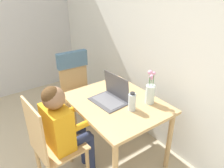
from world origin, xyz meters
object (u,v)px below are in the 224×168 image
at_px(flower_vase, 150,92).
at_px(water_bottle, 132,102).
at_px(chair_occupied, 52,146).
at_px(person_seated, 63,124).
at_px(chair_spare, 76,77).
at_px(laptop, 111,95).

distance_m(flower_vase, water_bottle, 0.22).
distance_m(chair_occupied, person_seated, 0.22).
bearing_deg(water_bottle, chair_occupied, -107.99).
bearing_deg(chair_spare, flower_vase, -73.63).
relative_size(laptop, flower_vase, 1.05).
height_order(chair_spare, water_bottle, chair_spare).
height_order(chair_spare, person_seated, person_seated).
distance_m(chair_spare, water_bottle, 1.09).
height_order(chair_occupied, water_bottle, chair_occupied).
relative_size(chair_spare, person_seated, 0.92).
bearing_deg(flower_vase, chair_spare, -167.22).
relative_size(chair_occupied, flower_vase, 2.73).
height_order(chair_spare, laptop, laptop).
bearing_deg(flower_vase, chair_occupied, -104.13).
height_order(chair_occupied, chair_spare, chair_spare).
xyz_separation_m(person_seated, water_bottle, (0.24, 0.58, 0.13)).
bearing_deg(water_bottle, chair_spare, -178.68).
xyz_separation_m(chair_spare, person_seated, (0.84, -0.56, 0.02)).
bearing_deg(laptop, flower_vase, 42.62).
height_order(person_seated, water_bottle, person_seated).
bearing_deg(chair_spare, chair_occupied, -125.13).
relative_size(chair_spare, laptop, 2.63).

